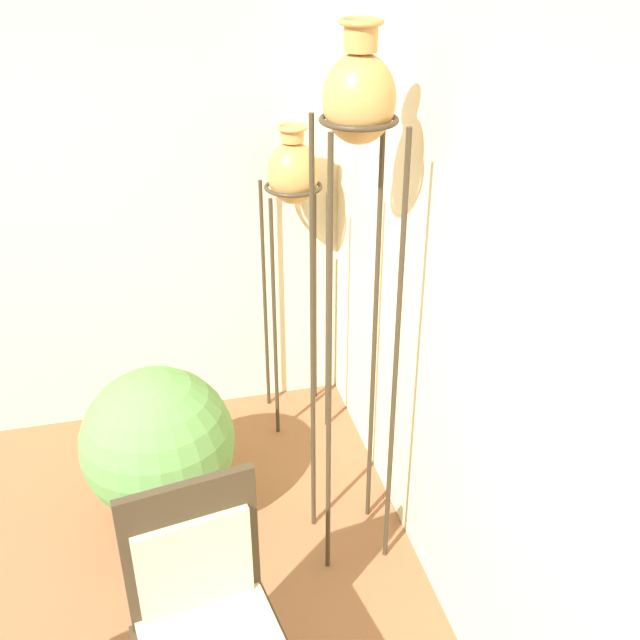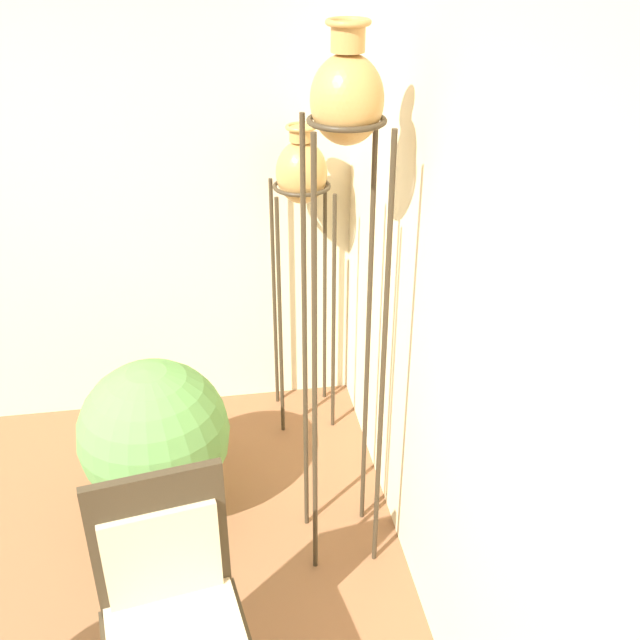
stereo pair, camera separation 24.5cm
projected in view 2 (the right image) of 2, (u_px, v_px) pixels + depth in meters
The scene contains 5 objects.
wall_right at pixel (505, 376), 2.03m from camera, with size 0.06×8.01×2.70m.
vase_stand_tall at pixel (346, 137), 2.46m from camera, with size 0.28×0.28×2.17m.
vase_stand_medium at pixel (302, 185), 3.54m from camera, with size 0.29×0.29×1.60m.
chair at pixel (173, 617), 2.28m from camera, with size 0.52×0.58×1.00m.
potted_plant at pixel (155, 437), 3.28m from camera, with size 0.66×0.66×0.78m.
Camera 2 is at (1.26, -1.60, 2.46)m, focal length 42.00 mm.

